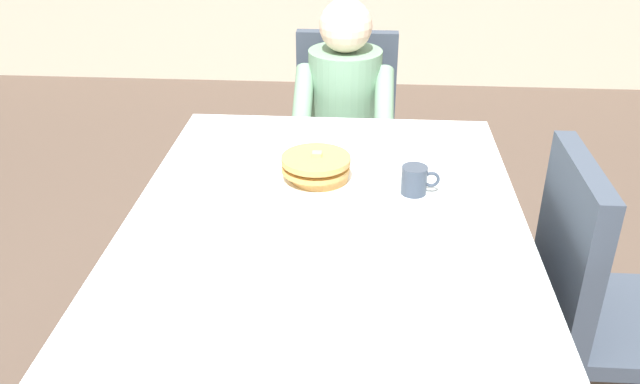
{
  "coord_description": "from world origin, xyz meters",
  "views": [
    {
      "loc": [
        0.1,
        -1.6,
        1.68
      ],
      "look_at": [
        -0.02,
        0.06,
        0.79
      ],
      "focal_mm": 37.71,
      "sensor_mm": 36.0,
      "label": 1
    }
  ],
  "objects_px": {
    "dining_table_main": "(325,246)",
    "syrup_pitcher": "(239,148)",
    "fork_left_of_plate": "(254,184)",
    "knife_right_of_plate": "(380,188)",
    "cup_coffee": "(415,180)",
    "plate_breakfast": "(317,182)",
    "chair_right_side": "(596,292)",
    "spoon_near_edge": "(324,244)",
    "breakfast_stack": "(317,167)",
    "diner_person": "(344,110)",
    "chair_diner": "(345,127)"
  },
  "relations": [
    {
      "from": "knife_right_of_plate",
      "to": "spoon_near_edge",
      "type": "distance_m",
      "value": 0.35
    },
    {
      "from": "plate_breakfast",
      "to": "fork_left_of_plate",
      "type": "distance_m",
      "value": 0.19
    },
    {
      "from": "breakfast_stack",
      "to": "spoon_near_edge",
      "type": "relative_size",
      "value": 1.41
    },
    {
      "from": "dining_table_main",
      "to": "breakfast_stack",
      "type": "bearing_deg",
      "value": 100.48
    },
    {
      "from": "dining_table_main",
      "to": "knife_right_of_plate",
      "type": "relative_size",
      "value": 7.62
    },
    {
      "from": "dining_table_main",
      "to": "diner_person",
      "type": "bearing_deg",
      "value": 89.23
    },
    {
      "from": "breakfast_stack",
      "to": "knife_right_of_plate",
      "type": "xyz_separation_m",
      "value": [
        0.19,
        -0.02,
        -0.05
      ]
    },
    {
      "from": "cup_coffee",
      "to": "breakfast_stack",
      "type": "bearing_deg",
      "value": 172.65
    },
    {
      "from": "diner_person",
      "to": "cup_coffee",
      "type": "relative_size",
      "value": 9.91
    },
    {
      "from": "diner_person",
      "to": "syrup_pitcher",
      "type": "distance_m",
      "value": 0.72
    },
    {
      "from": "fork_left_of_plate",
      "to": "dining_table_main",
      "type": "bearing_deg",
      "value": -134.4
    },
    {
      "from": "breakfast_stack",
      "to": "syrup_pitcher",
      "type": "distance_m",
      "value": 0.31
    },
    {
      "from": "chair_right_side",
      "to": "knife_right_of_plate",
      "type": "height_order",
      "value": "chair_right_side"
    },
    {
      "from": "diner_person",
      "to": "spoon_near_edge",
      "type": "distance_m",
      "value": 1.15
    },
    {
      "from": "cup_coffee",
      "to": "fork_left_of_plate",
      "type": "xyz_separation_m",
      "value": [
        -0.48,
        0.02,
        -0.04
      ]
    },
    {
      "from": "chair_right_side",
      "to": "cup_coffee",
      "type": "height_order",
      "value": "chair_right_side"
    },
    {
      "from": "chair_diner",
      "to": "syrup_pitcher",
      "type": "bearing_deg",
      "value": 68.34
    },
    {
      "from": "chair_right_side",
      "to": "fork_left_of_plate",
      "type": "xyz_separation_m",
      "value": [
        -1.0,
        0.19,
        0.21
      ]
    },
    {
      "from": "dining_table_main",
      "to": "diner_person",
      "type": "relative_size",
      "value": 1.36
    },
    {
      "from": "dining_table_main",
      "to": "chair_diner",
      "type": "xyz_separation_m",
      "value": [
        0.01,
        1.17,
        -0.12
      ]
    },
    {
      "from": "breakfast_stack",
      "to": "knife_right_of_plate",
      "type": "relative_size",
      "value": 1.06
    },
    {
      "from": "plate_breakfast",
      "to": "breakfast_stack",
      "type": "height_order",
      "value": "breakfast_stack"
    },
    {
      "from": "diner_person",
      "to": "fork_left_of_plate",
      "type": "height_order",
      "value": "diner_person"
    },
    {
      "from": "plate_breakfast",
      "to": "syrup_pitcher",
      "type": "height_order",
      "value": "syrup_pitcher"
    },
    {
      "from": "spoon_near_edge",
      "to": "diner_person",
      "type": "bearing_deg",
      "value": 100.44
    },
    {
      "from": "chair_right_side",
      "to": "spoon_near_edge",
      "type": "distance_m",
      "value": 0.81
    },
    {
      "from": "diner_person",
      "to": "cup_coffee",
      "type": "xyz_separation_m",
      "value": [
        0.24,
        -0.84,
        0.11
      ]
    },
    {
      "from": "chair_right_side",
      "to": "fork_left_of_plate",
      "type": "bearing_deg",
      "value": -100.56
    },
    {
      "from": "knife_right_of_plate",
      "to": "spoon_near_edge",
      "type": "height_order",
      "value": "same"
    },
    {
      "from": "chair_right_side",
      "to": "fork_left_of_plate",
      "type": "height_order",
      "value": "chair_right_side"
    },
    {
      "from": "fork_left_of_plate",
      "to": "breakfast_stack",
      "type": "bearing_deg",
      "value": -89.08
    },
    {
      "from": "plate_breakfast",
      "to": "breakfast_stack",
      "type": "relative_size",
      "value": 1.32
    },
    {
      "from": "syrup_pitcher",
      "to": "knife_right_of_plate",
      "type": "bearing_deg",
      "value": -22.12
    },
    {
      "from": "chair_diner",
      "to": "syrup_pitcher",
      "type": "relative_size",
      "value": 11.63
    },
    {
      "from": "diner_person",
      "to": "spoon_near_edge",
      "type": "relative_size",
      "value": 7.47
    },
    {
      "from": "cup_coffee",
      "to": "dining_table_main",
      "type": "bearing_deg",
      "value": -146.14
    },
    {
      "from": "breakfast_stack",
      "to": "syrup_pitcher",
      "type": "bearing_deg",
      "value": 148.18
    },
    {
      "from": "cup_coffee",
      "to": "knife_right_of_plate",
      "type": "bearing_deg",
      "value": 170.35
    },
    {
      "from": "dining_table_main",
      "to": "chair_diner",
      "type": "distance_m",
      "value": 1.18
    },
    {
      "from": "plate_breakfast",
      "to": "syrup_pitcher",
      "type": "distance_m",
      "value": 0.31
    },
    {
      "from": "chair_right_side",
      "to": "spoon_near_edge",
      "type": "height_order",
      "value": "chair_right_side"
    },
    {
      "from": "breakfast_stack",
      "to": "knife_right_of_plate",
      "type": "bearing_deg",
      "value": -6.13
    },
    {
      "from": "chair_right_side",
      "to": "spoon_near_edge",
      "type": "xyz_separation_m",
      "value": [
        -0.77,
        -0.13,
        0.21
      ]
    },
    {
      "from": "cup_coffee",
      "to": "knife_right_of_plate",
      "type": "height_order",
      "value": "cup_coffee"
    },
    {
      "from": "diner_person",
      "to": "plate_breakfast",
      "type": "xyz_separation_m",
      "value": [
        -0.05,
        -0.81,
        0.08
      ]
    },
    {
      "from": "dining_table_main",
      "to": "syrup_pitcher",
      "type": "bearing_deg",
      "value": 129.27
    },
    {
      "from": "spoon_near_edge",
      "to": "plate_breakfast",
      "type": "bearing_deg",
      "value": 108.08
    },
    {
      "from": "fork_left_of_plate",
      "to": "knife_right_of_plate",
      "type": "xyz_separation_m",
      "value": [
        0.38,
        0.0,
        0.0
      ]
    },
    {
      "from": "dining_table_main",
      "to": "cup_coffee",
      "type": "xyz_separation_m",
      "value": [
        0.25,
        0.17,
        0.13
      ]
    },
    {
      "from": "plate_breakfast",
      "to": "chair_right_side",
      "type": "bearing_deg",
      "value": -14.3
    }
  ]
}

